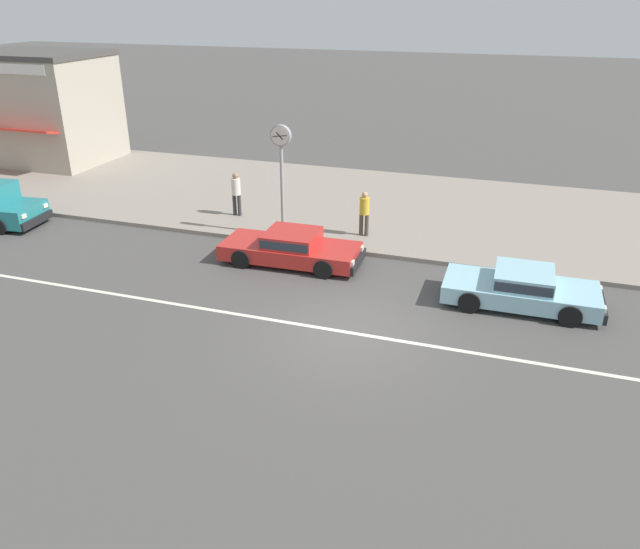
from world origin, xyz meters
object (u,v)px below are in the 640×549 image
street_clock (281,154)px  pedestrian_mid_kerb (364,210)px  sedan_pale_blue_2 (522,288)px  pedestrian_near_clock (236,191)px  shopfront_mid_block (42,107)px  sedan_red_1 (292,247)px

street_clock → pedestrian_mid_kerb: size_ratio=2.42×
sedan_pale_blue_2 → pedestrian_near_clock: pedestrian_near_clock is taller
pedestrian_near_clock → shopfront_mid_block: shopfront_mid_block is taller
sedan_red_1 → pedestrian_mid_kerb: pedestrian_mid_kerb is taller
street_clock → shopfront_mid_block: bearing=157.3°
sedan_red_1 → pedestrian_near_clock: 4.84m
sedan_red_1 → sedan_pale_blue_2: bearing=-6.3°
pedestrian_mid_kerb → shopfront_mid_block: 18.81m
sedan_pale_blue_2 → shopfront_mid_block: (-23.33, 9.05, 2.23)m
pedestrian_near_clock → shopfront_mid_block: size_ratio=0.26×
pedestrian_near_clock → pedestrian_mid_kerb: bearing=-6.3°
sedan_pale_blue_2 → pedestrian_mid_kerb: 6.50m
sedan_pale_blue_2 → pedestrian_near_clock: size_ratio=2.58×
sedan_red_1 → shopfront_mid_block: 18.36m
sedan_pale_blue_2 → street_clock: street_clock is taller
pedestrian_near_clock → shopfront_mid_block: 13.78m
sedan_red_1 → street_clock: street_clock is taller
street_clock → pedestrian_mid_kerb: (2.70, 0.84, -1.97)m
pedestrian_near_clock → pedestrian_mid_kerb: (5.14, -0.57, -0.04)m
sedan_pale_blue_2 → pedestrian_mid_kerb: size_ratio=2.69×
sedan_pale_blue_2 → street_clock: size_ratio=1.11×
pedestrian_mid_kerb → shopfront_mid_block: size_ratio=0.25×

